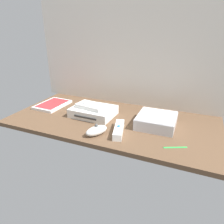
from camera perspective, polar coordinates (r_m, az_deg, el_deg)
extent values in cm
cube|color=brown|center=(102.71, 0.00, -2.57)|extent=(100.00, 48.00, 2.00)
cube|color=silver|center=(116.31, 4.98, 17.31)|extent=(110.00, 1.20, 64.00)
cube|color=white|center=(106.41, -5.08, 0.16)|extent=(21.41, 16.54, 4.40)
cube|color=#2D2D2D|center=(99.98, -7.37, -1.49)|extent=(12.01, 0.91, 0.80)
cube|color=silver|center=(97.15, 12.01, -2.39)|extent=(17.27, 17.27, 5.00)
cube|color=silver|center=(96.07, 12.14, -0.96)|extent=(16.58, 16.58, 0.30)
cube|color=white|center=(123.87, -15.90, 1.94)|extent=(14.32, 19.51, 1.40)
cube|color=#B72D33|center=(123.61, -15.94, 2.28)|extent=(11.77, 16.75, 0.16)
cube|color=white|center=(89.53, 1.86, -4.85)|extent=(7.38, 15.23, 3.00)
cylinder|color=#387FDB|center=(88.75, 1.87, -3.88)|extent=(1.40, 1.40, 0.40)
ellipsoid|color=white|center=(88.01, -4.29, -5.06)|extent=(8.83, 10.86, 4.00)
sphere|color=#4C4C4C|center=(86.91, -4.34, -3.66)|extent=(1.40, 1.40, 1.40)
cube|color=white|center=(104.59, -5.77, 1.61)|extent=(15.39, 9.96, 2.00)
cylinder|color=#99999E|center=(106.49, -7.53, 2.61)|extent=(2.26, 2.26, 0.40)
cylinder|color=green|center=(83.43, 16.88, -9.09)|extent=(8.45, 4.46, 0.70)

